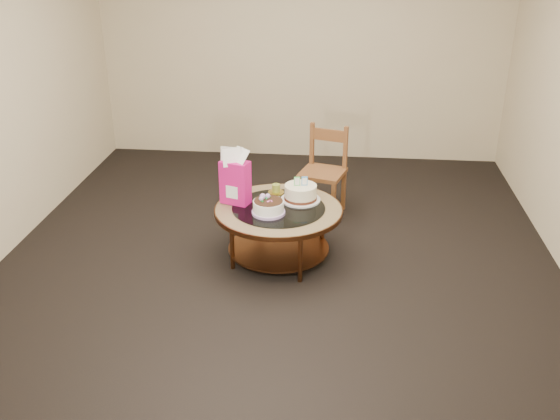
# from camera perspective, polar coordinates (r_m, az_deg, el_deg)

# --- Properties ---
(ground) EXTENTS (5.00, 5.00, 0.00)m
(ground) POSITION_cam_1_polar(r_m,az_deg,el_deg) (5.14, -0.13, -4.40)
(ground) COLOR black
(ground) RESTS_ON ground
(room_walls) EXTENTS (4.52, 5.02, 2.61)m
(room_walls) POSITION_cam_1_polar(r_m,az_deg,el_deg) (4.58, -0.15, 12.65)
(room_walls) COLOR beige
(room_walls) RESTS_ON ground
(coffee_table) EXTENTS (1.02, 1.02, 0.46)m
(coffee_table) POSITION_cam_1_polar(r_m,az_deg,el_deg) (4.96, -0.13, -0.60)
(coffee_table) COLOR brown
(coffee_table) RESTS_ON ground
(decorated_cake) EXTENTS (0.26, 0.26, 0.15)m
(decorated_cake) POSITION_cam_1_polar(r_m,az_deg,el_deg) (4.81, -1.08, 0.22)
(decorated_cake) COLOR #B18DC8
(decorated_cake) RESTS_ON coffee_table
(cream_cake) EXTENTS (0.32, 0.32, 0.20)m
(cream_cake) POSITION_cam_1_polar(r_m,az_deg,el_deg) (5.03, 1.90, 1.56)
(cream_cake) COLOR silver
(cream_cake) RESTS_ON coffee_table
(gift_bag) EXTENTS (0.26, 0.22, 0.45)m
(gift_bag) POSITION_cam_1_polar(r_m,az_deg,el_deg) (4.94, -4.12, 3.07)
(gift_bag) COLOR #D5146F
(gift_bag) RESTS_ON coffee_table
(pillar_candle) EXTENTS (0.14, 0.14, 0.10)m
(pillar_candle) POSITION_cam_1_polar(r_m,az_deg,el_deg) (5.16, -0.36, 1.78)
(pillar_candle) COLOR tan
(pillar_candle) RESTS_ON coffee_table
(dining_chair) EXTENTS (0.47, 0.47, 0.82)m
(dining_chair) POSITION_cam_1_polar(r_m,az_deg,el_deg) (5.79, 4.01, 3.60)
(dining_chair) COLOR brown
(dining_chair) RESTS_ON ground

